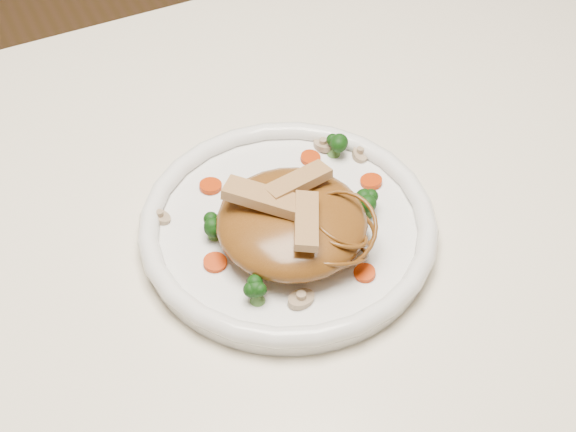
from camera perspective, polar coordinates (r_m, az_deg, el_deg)
name	(u,v)px	position (r m, az deg, el deg)	size (l,w,h in m)	color
table	(256,291)	(0.92, -2.12, -4.95)	(1.20, 0.80, 0.75)	#EEE2CA
plate	(288,232)	(0.83, 0.00, -1.04)	(0.28, 0.28, 0.02)	white
noodle_mound	(292,222)	(0.79, 0.24, -0.42)	(0.14, 0.14, 0.05)	brown
chicken_a	(298,182)	(0.79, 0.66, 2.26)	(0.07, 0.02, 0.01)	tan
chicken_b	(265,198)	(0.77, -1.55, 1.19)	(0.08, 0.02, 0.01)	tan
chicken_c	(306,221)	(0.76, 1.23, -0.32)	(0.06, 0.02, 0.01)	tan
broccoli_0	(334,143)	(0.89, 3.07, 4.83)	(0.03, 0.03, 0.03)	#0F3C0C
broccoli_1	(214,225)	(0.81, -4.91, -0.59)	(0.03, 0.03, 0.03)	#0F3C0C
broccoli_2	(257,289)	(0.75, -2.05, -4.85)	(0.03, 0.03, 0.03)	#0F3C0C
broccoli_3	(367,204)	(0.83, 5.23, 0.79)	(0.02, 0.02, 0.03)	#0F3C0C
carrot_0	(310,158)	(0.89, 1.49, 3.85)	(0.02, 0.02, 0.01)	#B93106
carrot_1	(215,263)	(0.79, -4.84, -3.09)	(0.02, 0.02, 0.01)	#B93106
carrot_2	(371,181)	(0.87, 5.52, 2.29)	(0.02, 0.02, 0.01)	#B93106
carrot_3	(211,186)	(0.86, -5.14, 1.99)	(0.02, 0.02, 0.01)	#B93106
carrot_4	(365,273)	(0.79, 5.09, -3.79)	(0.02, 0.02, 0.01)	#B93106
mushroom_0	(301,299)	(0.76, 0.87, -5.53)	(0.03, 0.03, 0.01)	tan
mushroom_1	(360,154)	(0.89, 4.79, 4.10)	(0.02, 0.02, 0.01)	tan
mushroom_2	(160,217)	(0.84, -8.44, -0.08)	(0.02, 0.02, 0.01)	tan
mushroom_3	(323,145)	(0.90, 2.33, 4.70)	(0.02, 0.02, 0.01)	tan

